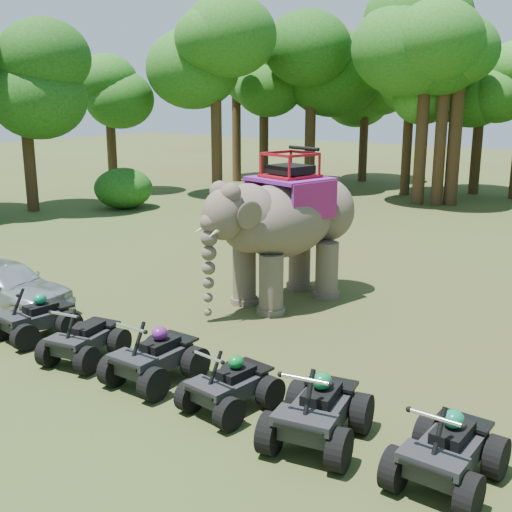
# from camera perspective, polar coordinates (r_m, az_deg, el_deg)

# --- Properties ---
(ground) EXTENTS (110.00, 110.00, 0.00)m
(ground) POSITION_cam_1_polar(r_m,az_deg,el_deg) (13.19, -2.97, -9.10)
(ground) COLOR #47381E
(ground) RESTS_ON ground
(elephant) EXTENTS (3.20, 5.02, 3.90)m
(elephant) POSITION_cam_1_polar(r_m,az_deg,el_deg) (16.24, 2.74, 2.63)
(elephant) COLOR brown
(elephant) RESTS_ON ground
(parked_car) EXTENTS (3.92, 1.86, 1.30)m
(parked_car) POSITION_cam_1_polar(r_m,az_deg,el_deg) (16.95, -21.60, -2.43)
(parked_car) COLOR silver
(parked_car) RESTS_ON ground
(atv_0) EXTENTS (1.40, 1.78, 1.21)m
(atv_0) POSITION_cam_1_polar(r_m,az_deg,el_deg) (14.83, -19.06, -4.70)
(atv_0) COLOR black
(atv_0) RESTS_ON ground
(atv_1) EXTENTS (1.40, 1.76, 1.18)m
(atv_1) POSITION_cam_1_polar(r_m,az_deg,el_deg) (13.34, -15.06, -6.60)
(atv_1) COLOR black
(atv_1) RESTS_ON ground
(atv_2) EXTENTS (1.30, 1.76, 1.28)m
(atv_2) POSITION_cam_1_polar(r_m,az_deg,el_deg) (12.10, -9.02, -8.20)
(atv_2) COLOR black
(atv_2) RESTS_ON ground
(atv_3) EXTENTS (1.35, 1.71, 1.16)m
(atv_3) POSITION_cam_1_polar(r_m,az_deg,el_deg) (10.99, -2.29, -10.76)
(atv_3) COLOR black
(atv_3) RESTS_ON ground
(atv_4) EXTENTS (1.60, 2.00, 1.34)m
(atv_4) POSITION_cam_1_polar(r_m,az_deg,el_deg) (10.04, 5.53, -12.80)
(atv_4) COLOR black
(atv_4) RESTS_ON ground
(atv_5) EXTENTS (1.33, 1.77, 1.27)m
(atv_5) POSITION_cam_1_polar(r_m,az_deg,el_deg) (9.45, 16.71, -15.49)
(atv_5) COLOR black
(atv_5) RESTS_ON ground
(tree_21) EXTENTS (5.28, 5.28, 7.54)m
(tree_21) POSITION_cam_1_polar(r_m,az_deg,el_deg) (30.69, -19.73, 10.76)
(tree_21) COLOR #195114
(tree_21) RESTS_ON ground
(tree_22) EXTENTS (4.80, 4.80, 6.86)m
(tree_22) POSITION_cam_1_polar(r_m,az_deg,el_deg) (36.08, -12.80, 11.10)
(tree_22) COLOR #195114
(tree_22) RESTS_ON ground
(tree_23) EXTENTS (5.87, 5.87, 8.38)m
(tree_23) POSITION_cam_1_polar(r_m,az_deg,el_deg) (32.86, -3.56, 12.47)
(tree_23) COLOR #195114
(tree_23) RESTS_ON ground
(tree_24) EXTENTS (6.70, 6.70, 9.57)m
(tree_24) POSITION_cam_1_polar(r_m,az_deg,el_deg) (36.00, 4.89, 13.55)
(tree_24) COLOR #195114
(tree_24) RESTS_ON ground
(tree_25) EXTENTS (4.58, 4.58, 6.54)m
(tree_25) POSITION_cam_1_polar(r_m,az_deg,el_deg) (34.61, 13.34, 10.68)
(tree_25) COLOR #195114
(tree_25) RESTS_ON ground
(tree_26) EXTENTS (7.60, 7.60, 10.85)m
(tree_26) POSITION_cam_1_polar(r_m,az_deg,el_deg) (31.85, 17.55, 14.02)
(tree_26) COLOR #195114
(tree_26) RESTS_ON ground
(tree_32) EXTENTS (5.71, 5.71, 8.15)m
(tree_32) POSITION_cam_1_polar(r_m,az_deg,el_deg) (31.64, 16.20, 11.66)
(tree_32) COLOR #195114
(tree_32) RESTS_ON ground
(tree_34) EXTENTS (4.99, 4.99, 7.13)m
(tree_34) POSITION_cam_1_polar(r_m,az_deg,el_deg) (39.63, 9.60, 11.71)
(tree_34) COLOR #195114
(tree_34) RESTS_ON ground
(tree_35) EXTENTS (5.35, 5.35, 7.65)m
(tree_35) POSITION_cam_1_polar(r_m,az_deg,el_deg) (39.12, -1.76, 12.24)
(tree_35) COLOR #195114
(tree_35) RESTS_ON ground
(tree_36) EXTENTS (5.32, 5.32, 7.59)m
(tree_36) POSITION_cam_1_polar(r_m,az_deg,el_deg) (36.00, 19.21, 11.25)
(tree_36) COLOR #195114
(tree_36) RESTS_ON ground
(tree_39) EXTENTS (5.60, 5.60, 7.99)m
(tree_39) POSITION_cam_1_polar(r_m,az_deg,el_deg) (38.17, 0.71, 12.46)
(tree_39) COLOR #195114
(tree_39) RESTS_ON ground
(tree_40) EXTENTS (6.43, 6.43, 9.18)m
(tree_40) POSITION_cam_1_polar(r_m,az_deg,el_deg) (31.76, 14.65, 12.70)
(tree_40) COLOR #195114
(tree_40) RESTS_ON ground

